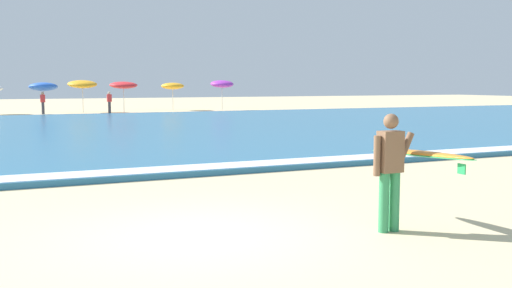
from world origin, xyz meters
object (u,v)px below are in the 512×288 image
object	(u,v)px
beach_umbrella_5	(82,84)
beach_umbrella_8	(222,84)
beach_umbrella_6	(123,85)
beach_umbrella_7	(173,86)
beachgoer_near_row_mid	(109,102)
beachgoer_near_row_left	(43,102)
surfer_with_board	(403,161)
beach_umbrella_4	(43,87)

from	to	relation	value
beach_umbrella_5	beach_umbrella_8	xyz separation A→B (m)	(10.85, -0.60, 0.01)
beach_umbrella_6	beach_umbrella_7	size ratio (longest dim) A/B	1.05
beach_umbrella_5	beachgoer_near_row_mid	bearing A→B (deg)	-52.10
beach_umbrella_6	beachgoer_near_row_left	size ratio (longest dim) A/B	1.49
beach_umbrella_8	surfer_with_board	bearing A→B (deg)	-107.30
beachgoer_near_row_mid	beach_umbrella_6	bearing A→B (deg)	40.35
surfer_with_board	beach_umbrella_4	world-z (taller)	beach_umbrella_4
surfer_with_board	beach_umbrella_6	bearing A→B (deg)	84.21
beachgoer_near_row_left	beach_umbrella_6	bearing A→B (deg)	3.12
beach_umbrella_5	beachgoer_near_row_left	xyz separation A→B (m)	(-2.92, -1.25, -1.26)
beach_umbrella_4	beach_umbrella_5	size ratio (longest dim) A/B	0.92
beach_umbrella_7	beach_umbrella_8	world-z (taller)	beach_umbrella_8
beach_umbrella_4	beach_umbrella_7	world-z (taller)	beach_umbrella_4
surfer_with_board	beach_umbrella_5	xyz separation A→B (m)	(0.97, 38.54, 1.08)
surfer_with_board	beach_umbrella_4	xyz separation A→B (m)	(-1.85, 37.56, 0.90)
beachgoer_near_row_left	beach_umbrella_8	bearing A→B (deg)	2.72
beach_umbrella_5	beachgoer_near_row_mid	world-z (taller)	beach_umbrella_5
beach_umbrella_7	beach_umbrella_8	distance (m)	3.96
beach_umbrella_4	beachgoer_near_row_left	size ratio (longest dim) A/B	1.44
beach_umbrella_4	surfer_with_board	bearing A→B (deg)	-87.17
surfer_with_board	beach_umbrella_8	distance (m)	39.75
beach_umbrella_6	beach_umbrella_8	xyz separation A→B (m)	(8.01, 0.34, 0.08)
beach_umbrella_5	beach_umbrella_8	world-z (taller)	beach_umbrella_5
beach_umbrella_7	beachgoer_near_row_mid	xyz separation A→B (m)	(-5.56, -2.79, -1.10)
beach_umbrella_8	beachgoer_near_row_mid	xyz separation A→B (m)	(-9.28, -1.42, -1.27)
surfer_with_board	beach_umbrella_8	xyz separation A→B (m)	(11.82, 37.94, 1.08)
beach_umbrella_5	beach_umbrella_8	distance (m)	10.86
beach_umbrella_5	beach_umbrella_6	size ratio (longest dim) A/B	1.06
beach_umbrella_7	beachgoer_near_row_left	world-z (taller)	beach_umbrella_7
beach_umbrella_4	beachgoer_near_row_mid	distance (m)	4.65
beach_umbrella_8	beachgoer_near_row_left	xyz separation A→B (m)	(-13.76, -0.65, -1.27)
beach_umbrella_7	beach_umbrella_6	bearing A→B (deg)	-158.31
beach_umbrella_7	beach_umbrella_8	size ratio (longest dim) A/B	0.90
beach_umbrella_8	beach_umbrella_4	bearing A→B (deg)	-178.43
surfer_with_board	beachgoer_near_row_left	world-z (taller)	surfer_with_board
surfer_with_board	beach_umbrella_4	bearing A→B (deg)	92.83
beach_umbrella_4	beach_umbrella_8	size ratio (longest dim) A/B	0.92
surfer_with_board	beachgoer_near_row_left	xyz separation A→B (m)	(-1.94, 37.28, -0.18)
beach_umbrella_6	beachgoer_near_row_mid	bearing A→B (deg)	-139.65
beach_umbrella_4	beachgoer_near_row_left	distance (m)	1.12
beach_umbrella_8	beachgoer_near_row_mid	bearing A→B (deg)	-171.31
beach_umbrella_4	beachgoer_near_row_mid	bearing A→B (deg)	-13.36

